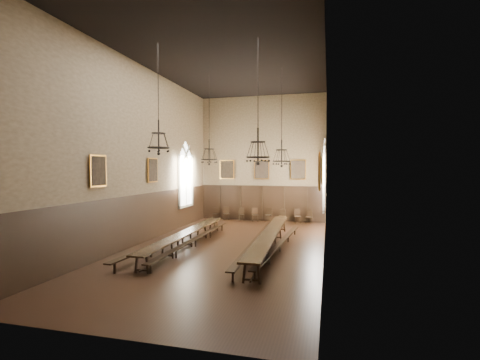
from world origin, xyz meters
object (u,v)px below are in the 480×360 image
at_px(table_left, 187,239).
at_px(chandelier_back_right, 282,155).
at_px(chair_2, 242,217).
at_px(chair_4, 268,218).
at_px(bench_right_inner, 257,243).
at_px(chandelier_back_left, 209,154).
at_px(chair_1, 226,216).
at_px(chair_5, 282,218).
at_px(chair_7, 309,219).
at_px(chandelier_front_left, 159,141).
at_px(bench_left_inner, 195,241).
at_px(chair_6, 298,219).
at_px(chair_3, 255,217).
at_px(chandelier_front_right, 258,150).
at_px(table_right, 270,241).
at_px(chair_0, 215,216).
at_px(bench_right_outer, 280,246).
at_px(bench_left_outer, 178,239).

relative_size(table_left, chandelier_back_right, 1.92).
distance_m(chair_2, chair_4, 1.97).
xyz_separation_m(bench_right_inner, chair_4, (-0.86, 8.35, -0.01)).
xyz_separation_m(bench_right_inner, chandelier_back_left, (-3.14, 2.24, 4.28)).
xyz_separation_m(chair_1, chair_2, (1.17, -0.07, -0.02)).
relative_size(chair_5, chandelier_back_left, 0.19).
bearing_deg(chair_7, chandelier_front_left, -101.03).
xyz_separation_m(bench_left_inner, chair_6, (4.17, 8.55, 0.02)).
xyz_separation_m(chair_3, chandelier_front_right, (2.31, -10.53, 4.25)).
relative_size(bench_right_inner, chair_1, 10.99).
bearing_deg(table_right, chandelier_front_left, -148.59).
bearing_deg(chandelier_front_left, chair_1, 91.80).
bearing_deg(chandelier_back_left, chair_6, 54.48).
bearing_deg(chandelier_back_left, bench_right_inner, -35.53).
height_order(chair_7, chandelier_back_right, chandelier_back_right).
relative_size(chair_7, chandelier_front_right, 0.18).
bearing_deg(chair_6, chair_0, 164.02).
xyz_separation_m(chair_1, chair_3, (2.19, -0.13, -0.00)).
bearing_deg(bench_right_outer, chair_1, 120.65).
distance_m(bench_right_outer, chair_0, 10.44).
height_order(chair_6, chair_7, chair_6).
distance_m(chair_0, chair_3, 3.02).
xyz_separation_m(chandelier_back_left, chandelier_front_left, (-0.51, -4.89, 0.36)).
xyz_separation_m(bench_left_outer, chair_1, (-0.06, 8.60, -0.01)).
xyz_separation_m(chair_4, chandelier_front_left, (-2.79, -11.00, 4.65)).
bearing_deg(chair_2, chair_4, -13.90).
xyz_separation_m(bench_left_inner, chandelier_front_left, (-0.67, -2.39, 4.67)).
relative_size(chair_1, chair_4, 1.00).
bearing_deg(chair_1, bench_right_inner, -79.40).
height_order(chair_2, chair_6, chair_6).
height_order(bench_left_outer, chair_1, chair_1).
distance_m(table_right, chandelier_front_right, 4.68).
relative_size(table_right, chair_7, 11.92).
relative_size(bench_left_inner, chair_3, 10.08).
xyz_separation_m(table_right, chair_0, (-5.46, 8.39, -0.15)).
distance_m(bench_left_outer, chandelier_back_right, 6.78).
distance_m(table_left, chair_4, 9.10).
height_order(chair_0, chair_3, chair_3).
relative_size(chandelier_back_left, chandelier_back_right, 0.98).
height_order(bench_left_inner, chair_5, chair_5).
relative_size(chair_0, chandelier_back_left, 0.18).
relative_size(bench_left_outer, chair_0, 11.99).
bearing_deg(chair_5, chair_1, -178.27).
distance_m(table_left, chair_2, 8.77).
height_order(chair_0, chandelier_back_right, chandelier_back_right).
bearing_deg(chair_3, chandelier_front_left, -118.28).
xyz_separation_m(chair_4, chair_7, (2.82, -0.07, -0.02)).
relative_size(table_left, bench_right_inner, 0.91).
bearing_deg(chair_5, chair_3, -174.58).
distance_m(bench_right_outer, chair_7, 8.55).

